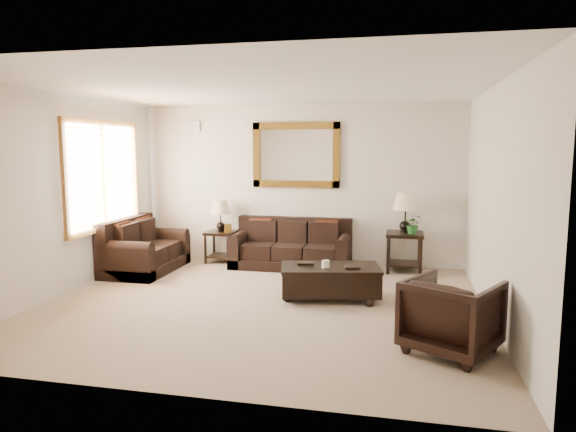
% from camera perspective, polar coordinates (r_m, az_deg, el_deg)
% --- Properties ---
extents(room, '(5.51, 5.01, 2.71)m').
position_cam_1_polar(room, '(6.35, -3.06, 2.00)').
color(room, gray).
rests_on(room, ground).
extents(window, '(0.07, 1.96, 1.66)m').
position_cam_1_polar(window, '(8.26, -19.77, 4.23)').
color(window, white).
rests_on(window, room).
extents(mirror, '(1.50, 0.06, 1.10)m').
position_cam_1_polar(mirror, '(8.74, 0.89, 6.79)').
color(mirror, '#512E10').
rests_on(mirror, room).
extents(air_vent, '(0.25, 0.02, 0.18)m').
position_cam_1_polar(air_vent, '(9.30, -10.50, 9.79)').
color(air_vent, '#999999').
rests_on(air_vent, room).
extents(sofa, '(1.95, 0.84, 0.80)m').
position_cam_1_polar(sofa, '(8.56, 0.40, -3.75)').
color(sofa, black).
rests_on(sofa, room).
extents(loveseat, '(0.90, 1.51, 0.85)m').
position_cam_1_polar(loveseat, '(8.60, -15.85, -3.83)').
color(loveseat, black).
rests_on(loveseat, room).
extents(end_table_left, '(0.49, 0.49, 1.08)m').
position_cam_1_polar(end_table_left, '(8.92, -7.48, -0.64)').
color(end_table_left, black).
rests_on(end_table_left, room).
extents(end_table_right, '(0.58, 0.58, 1.27)m').
position_cam_1_polar(end_table_right, '(8.35, 12.88, -0.47)').
color(end_table_right, black).
rests_on(end_table_right, room).
extents(coffee_table, '(1.39, 0.94, 0.54)m').
position_cam_1_polar(coffee_table, '(6.79, 4.72, -6.92)').
color(coffee_table, black).
rests_on(coffee_table, room).
extents(armchair, '(1.04, 1.02, 0.80)m').
position_cam_1_polar(armchair, '(5.24, 17.75, -10.12)').
color(armchair, black).
rests_on(armchair, floor).
extents(potted_plant, '(0.31, 0.34, 0.24)m').
position_cam_1_polar(potted_plant, '(8.26, 13.75, -1.12)').
color(potted_plant, '#1E521C').
rests_on(potted_plant, end_table_right).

